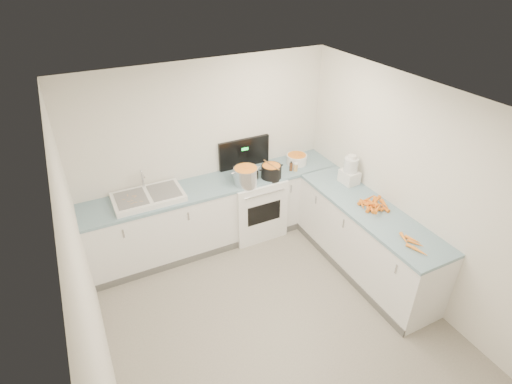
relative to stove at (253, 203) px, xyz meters
name	(u,v)px	position (x,y,z in m)	size (l,w,h in m)	color
floor	(276,322)	(-0.55, -1.69, -0.47)	(3.50, 4.00, 0.00)	gray
ceiling	(284,112)	(-0.55, -1.69, 2.03)	(3.50, 4.00, 0.00)	silver
wall_back	(206,153)	(-0.55, 0.31, 0.78)	(3.50, 2.50, 0.00)	silver
wall_left	(89,295)	(-2.30, -1.69, 0.78)	(4.00, 2.50, 0.00)	silver
wall_right	(413,193)	(1.20, -1.69, 0.78)	(4.00, 2.50, 0.00)	silver
counter_back	(218,212)	(-0.55, 0.01, 0.00)	(3.50, 0.62, 0.94)	white
counter_right	(365,239)	(0.90, -1.39, 0.00)	(0.62, 2.20, 0.94)	white
stove	(253,203)	(0.00, 0.00, 0.00)	(0.76, 0.65, 1.36)	white
sink	(148,197)	(-1.45, 0.02, 0.50)	(0.86, 0.52, 0.31)	white
steel_pot	(246,176)	(-0.19, -0.16, 0.57)	(0.33, 0.33, 0.24)	silver
black_pot	(271,172)	(0.19, -0.17, 0.54)	(0.28, 0.28, 0.20)	black
wooden_spoon	(271,165)	(0.19, -0.17, 0.65)	(0.01, 0.01, 0.34)	#AD7A47
mixing_bowl	(297,159)	(0.71, 0.02, 0.53)	(0.30, 0.30, 0.14)	white
extract_bottle	(291,167)	(0.53, -0.13, 0.52)	(0.05, 0.05, 0.12)	#593319
spice_jar	(296,167)	(0.58, -0.16, 0.52)	(0.06, 0.06, 0.10)	#E5B266
food_processor	(350,171)	(1.05, -0.76, 0.64)	(0.21, 0.25, 0.40)	white
carrot_pile	(373,205)	(0.94, -1.37, 0.50)	(0.33, 0.40, 0.09)	orange
peeled_carrots	(413,244)	(0.83, -2.13, 0.49)	(0.19, 0.41, 0.04)	orange
peelings	(131,200)	(-1.66, -0.01, 0.54)	(0.23, 0.24, 0.01)	tan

